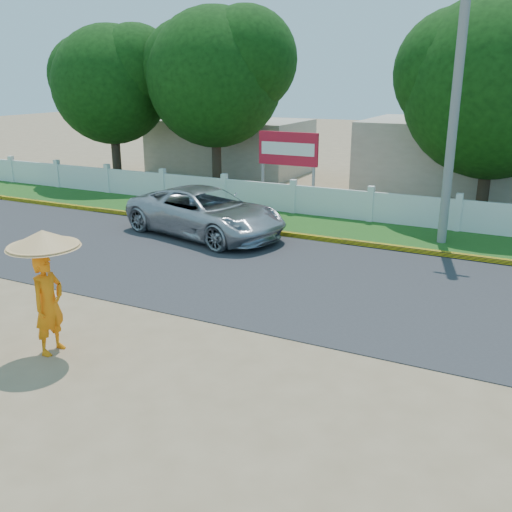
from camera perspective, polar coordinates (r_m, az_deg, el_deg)
The scene contains 12 objects.
ground at distance 11.19m, azimuth -4.63°, elevation -9.14°, with size 120.00×120.00×0.00m, color #9E8460.
road at distance 14.90m, azimuth 4.29°, elevation -2.14°, with size 60.00×7.00×0.02m, color #38383A.
grass_verge at distance 19.66m, azimuth 10.13°, elevation 2.51°, with size 60.00×3.50×0.03m, color #2D601E.
curb at distance 18.07m, azimuth 8.59°, elevation 1.48°, with size 40.00×0.18×0.16m, color yellow.
fence at distance 20.89m, azimuth 11.36°, elevation 4.84°, with size 40.00×0.10×1.10m, color silver.
building_near at distance 26.84m, azimuth 21.74°, elevation 8.99°, with size 10.00×6.00×3.20m, color #B7AD99.
building_far at distance 31.67m, azimuth -2.53°, elevation 10.95°, with size 8.00×5.00×2.80m, color #B7AD99.
utility_pole at distance 18.24m, azimuth 19.32°, elevation 14.36°, with size 0.28×0.28×8.61m, color gray.
vehicle at distance 18.73m, azimuth -5.06°, elevation 4.39°, with size 2.59×5.61×1.56m, color #A7AAB0.
monk_with_parasol at distance 11.10m, azimuth -20.27°, elevation -1.71°, with size 1.32×1.32×2.40m.
billboard at distance 22.85m, azimuth 3.22°, elevation 10.27°, with size 2.50×0.13×2.95m.
tree_row at distance 23.10m, azimuth 17.22°, elevation 16.45°, with size 33.99×6.85×8.52m.
Camera 1 is at (5.24, -8.52, 5.01)m, focal length 40.00 mm.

